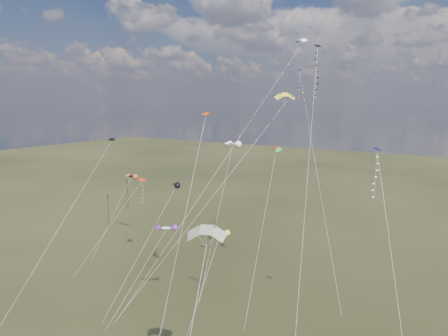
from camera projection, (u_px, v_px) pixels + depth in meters
The scene contains 17 objects.
utility_pole_near at pixel (108, 211), 89.93m from camera, with size 1.40×0.20×8.00m.
utility_pole_far at pixel (128, 194), 105.81m from camera, with size 1.40×0.20×8.00m.
diamond_black_high at pixel (316, 86), 49.87m from camera, with size 6.29×21.28×35.66m.
diamond_navy_tall at pixel (301, 96), 71.09m from camera, with size 15.32×20.38×34.24m.
diamond_black_mid at pixel (83, 188), 57.83m from camera, with size 3.50×18.37×22.97m.
diamond_red_low at pixel (140, 195), 67.75m from camera, with size 7.41×10.78×15.60m.
diamond_navy_right at pixel (377, 185), 42.10m from camera, with size 7.40×12.38×23.75m.
diamond_orange_center at pixel (188, 199), 43.16m from camera, with size 4.77×17.58×27.28m.
parafoil_yellow at pixel (285, 96), 55.70m from camera, with size 16.43×21.17×30.16m.
parafoil_blue_white at pixel (299, 42), 58.34m from camera, with size 16.80×23.89×37.98m.
parafoil_striped at pixel (206, 230), 32.04m from camera, with size 6.04×14.67×19.19m.
parafoil_tricolor at pixel (276, 149), 58.88m from camera, with size 3.38×14.42×22.31m.
novelty_black_orange at pixel (131, 176), 80.40m from camera, with size 2.91×12.71×14.07m.
novelty_orange_black at pixel (176, 185), 59.79m from camera, with size 3.19×15.02×16.71m.
novelty_white_purple at pixel (166, 228), 52.99m from camera, with size 4.97×9.14×12.36m.
novelty_redwhite_stripe at pixel (233, 144), 69.60m from camera, with size 6.32×18.10×21.80m.
novelty_blue_yellow at pixel (220, 232), 53.61m from camera, with size 2.52×8.64×11.67m.
Camera 1 is at (29.79, -30.48, 28.73)m, focal length 32.00 mm.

